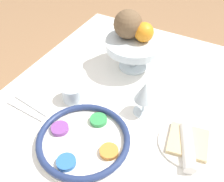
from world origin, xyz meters
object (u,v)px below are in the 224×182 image
at_px(orange_fruit, 144,32).
at_px(cup_mid, 73,93).
at_px(napkin_roll, 187,147).
at_px(bread_plate, 188,142).
at_px(fruit_stand, 134,46).
at_px(coconut, 128,24).
at_px(wine_glass, 145,93).
at_px(seder_plate, 84,140).

distance_m(orange_fruit, cup_mid, 0.34).
bearing_deg(napkin_roll, orange_fruit, 43.01).
bearing_deg(orange_fruit, bread_plate, -135.16).
bearing_deg(napkin_roll, fruit_stand, 47.11).
bearing_deg(coconut, wine_glass, -142.15).
bearing_deg(coconut, seder_plate, -171.12).
bearing_deg(orange_fruit, cup_mid, 154.69).
bearing_deg(fruit_stand, orange_fruit, -62.48).
relative_size(fruit_stand, coconut, 2.06).
bearing_deg(wine_glass, bread_plate, -108.28).
bearing_deg(coconut, orange_fruit, -86.89).
height_order(seder_plate, orange_fruit, orange_fruit).
bearing_deg(orange_fruit, coconut, 93.11).
distance_m(orange_fruit, bread_plate, 0.42).
xyz_separation_m(fruit_stand, napkin_roll, (-0.29, -0.31, -0.08)).
height_order(fruit_stand, cup_mid, fruit_stand).
height_order(orange_fruit, napkin_roll, orange_fruit).
distance_m(fruit_stand, bread_plate, 0.42).
height_order(fruit_stand, bread_plate, fruit_stand).
bearing_deg(seder_plate, fruit_stand, 4.19).
xyz_separation_m(napkin_roll, cup_mid, (0.02, 0.42, 0.01)).
height_order(wine_glass, orange_fruit, orange_fruit).
bearing_deg(orange_fruit, napkin_roll, -136.99).
height_order(wine_glass, napkin_roll, wine_glass).
height_order(seder_plate, bread_plate, seder_plate).
bearing_deg(bread_plate, orange_fruit, 44.84).
relative_size(wine_glass, fruit_stand, 0.58).
distance_m(fruit_stand, napkin_roll, 0.43).
relative_size(seder_plate, cup_mid, 3.79).
height_order(fruit_stand, napkin_roll, fruit_stand).
bearing_deg(bread_plate, fruit_stand, 49.09).
bearing_deg(orange_fruit, fruit_stand, 117.52).
xyz_separation_m(wine_glass, orange_fruit, (0.22, 0.11, 0.07)).
relative_size(fruit_stand, bread_plate, 1.27).
distance_m(seder_plate, coconut, 0.46).
distance_m(seder_plate, cup_mid, 0.20).
distance_m(fruit_stand, cup_mid, 0.30).
distance_m(coconut, cup_mid, 0.33).
bearing_deg(cup_mid, wine_glass, -75.77).
distance_m(seder_plate, bread_plate, 0.31).
xyz_separation_m(wine_glass, fruit_stand, (0.21, 0.14, 0.01)).
distance_m(seder_plate, napkin_roll, 0.31).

